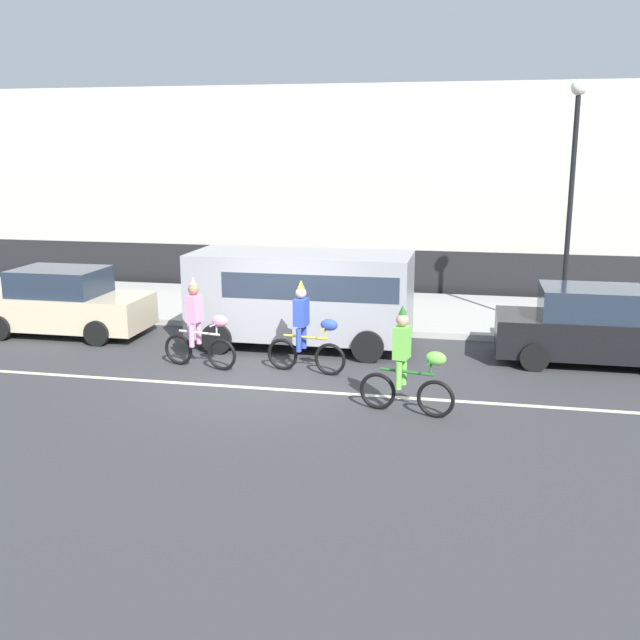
{
  "coord_description": "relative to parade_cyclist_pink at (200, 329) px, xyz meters",
  "views": [
    {
      "loc": [
        3.84,
        -13.68,
        4.53
      ],
      "look_at": [
        0.79,
        1.2,
        1.0
      ],
      "focal_mm": 42.0,
      "sensor_mm": 36.0,
      "label": 1
    }
  ],
  "objects": [
    {
      "name": "ground_plane",
      "position": [
        1.64,
        -0.6,
        -0.84
      ],
      "size": [
        80.0,
        80.0,
        0.0
      ],
      "primitive_type": "plane",
      "color": "#38383A"
    },
    {
      "name": "road_centre_line",
      "position": [
        1.64,
        -1.1,
        -0.84
      ],
      "size": [
        36.0,
        0.14,
        0.01
      ],
      "primitive_type": "cube",
      "color": "beige",
      "rests_on": "ground"
    },
    {
      "name": "sidewalk_curb",
      "position": [
        1.64,
        5.9,
        -0.77
      ],
      "size": [
        60.0,
        5.0,
        0.15
      ],
      "primitive_type": "cube",
      "color": "#ADAAA3",
      "rests_on": "ground"
    },
    {
      "name": "fence_line",
      "position": [
        1.64,
        8.8,
        -0.14
      ],
      "size": [
        40.0,
        0.08,
        1.4
      ],
      "primitive_type": "cube",
      "color": "black",
      "rests_on": "ground"
    },
    {
      "name": "building_backdrop",
      "position": [
        -1.67,
        17.4,
        2.53
      ],
      "size": [
        28.0,
        8.0,
        6.75
      ],
      "primitive_type": "cube",
      "color": "beige",
      "rests_on": "ground"
    },
    {
      "name": "parade_cyclist_pink",
      "position": [
        0.0,
        0.0,
        0.0
      ],
      "size": [
        1.7,
        0.54,
        1.92
      ],
      "color": "black",
      "rests_on": "ground"
    },
    {
      "name": "parade_cyclist_cobalt",
      "position": [
        2.26,
        0.09,
        0.0
      ],
      "size": [
        1.71,
        0.53,
        1.92
      ],
      "color": "black",
      "rests_on": "ground"
    },
    {
      "name": "parade_cyclist_lime",
      "position": [
        4.49,
        -1.91,
        0.0
      ],
      "size": [
        1.69,
        0.56,
        1.92
      ],
      "color": "black",
      "rests_on": "ground"
    },
    {
      "name": "parked_van_grey",
      "position": [
        1.75,
        2.1,
        0.44
      ],
      "size": [
        5.0,
        2.22,
        2.18
      ],
      "color": "#99999E",
      "rests_on": "ground"
    },
    {
      "name": "parked_car_beige",
      "position": [
        -4.28,
        2.05,
        -0.06
      ],
      "size": [
        4.1,
        1.92,
        1.64
      ],
      "color": "beige",
      "rests_on": "ground"
    },
    {
      "name": "parked_car_black",
      "position": [
        8.09,
        2.01,
        -0.06
      ],
      "size": [
        4.1,
        1.92,
        1.64
      ],
      "color": "black",
      "rests_on": "ground"
    },
    {
      "name": "street_lamp_post",
      "position": [
        7.68,
        4.16,
        3.15
      ],
      "size": [
        0.36,
        0.36,
        5.86
      ],
      "color": "black",
      "rests_on": "sidewalk_curb"
    }
  ]
}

